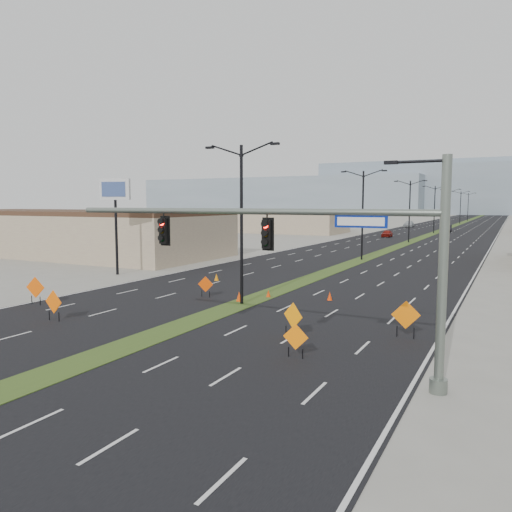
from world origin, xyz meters
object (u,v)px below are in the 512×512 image
at_px(streetlight_6, 468,206).
at_px(streetlight_3, 434,208).
at_px(construction_sign_4, 293,317).
at_px(pole_sign_west, 115,197).
at_px(streetlight_0, 241,219).
at_px(construction_sign_5, 406,316).
at_px(cone_0, 239,297).
at_px(cone_3, 216,277).
at_px(streetlight_5, 460,206).
at_px(streetlight_1, 363,212).
at_px(construction_sign_0, 35,288).
at_px(streetlight_4, 450,207).
at_px(car_mid, 448,228).
at_px(streetlight_2, 410,209).
at_px(signal_mast, 312,247).
at_px(construction_sign_1, 54,303).
at_px(construction_sign_2, 206,285).
at_px(car_far, 409,224).
at_px(cone_2, 268,294).
at_px(construction_sign_3, 296,338).
at_px(car_left, 387,234).
at_px(cone_1, 330,296).

bearing_deg(streetlight_6, streetlight_3, -90.00).
bearing_deg(construction_sign_4, pole_sign_west, 175.58).
relative_size(streetlight_0, construction_sign_5, 5.53).
distance_m(cone_0, cone_3, 9.15).
relative_size(streetlight_5, construction_sign_5, 5.53).
bearing_deg(streetlight_1, construction_sign_0, -108.59).
distance_m(streetlight_4, car_mid, 21.42).
xyz_separation_m(streetlight_2, streetlight_3, (0.00, 28.00, 0.00)).
relative_size(construction_sign_5, cone_3, 2.96).
distance_m(signal_mast, construction_sign_1, 15.94).
xyz_separation_m(streetlight_2, construction_sign_2, (-3.35, -55.07, -4.58)).
bearing_deg(signal_mast, car_mid, 93.71).
bearing_deg(construction_sign_2, cone_0, -21.48).
bearing_deg(car_far, streetlight_1, -84.19).
relative_size(cone_2, pole_sign_west, 0.06).
xyz_separation_m(car_mid, construction_sign_5, (8.85, -94.62, 0.27)).
distance_m(car_mid, cone_2, 88.40).
bearing_deg(streetlight_3, construction_sign_3, -85.43).
height_order(streetlight_4, cone_3, streetlight_4).
bearing_deg(streetlight_6, construction_sign_0, -93.78).
xyz_separation_m(car_left, cone_2, (6.67, -64.90, -0.41)).
bearing_deg(streetlight_3, construction_sign_4, -86.17).
bearing_deg(construction_sign_4, cone_1, 122.59).
distance_m(streetlight_3, construction_sign_5, 88.22).
bearing_deg(streetlight_0, construction_sign_1, -128.19).
height_order(car_far, construction_sign_3, car_far).
distance_m(streetlight_3, construction_sign_4, 90.06).
relative_size(streetlight_5, cone_2, 18.75).
relative_size(construction_sign_4, cone_1, 2.87).
bearing_deg(construction_sign_3, streetlight_2, 91.38).
height_order(streetlight_1, car_left, streetlight_1).
relative_size(car_far, construction_sign_5, 3.07).
xyz_separation_m(car_mid, construction_sign_0, (-13.50, -97.37, 0.26)).
distance_m(streetlight_3, construction_sign_3, 93.12).
relative_size(streetlight_4, cone_2, 18.75).
bearing_deg(signal_mast, streetlight_2, 97.39).
xyz_separation_m(streetlight_5, car_left, (-6.13, -72.31, -4.74)).
bearing_deg(car_far, streetlight_3, -70.19).
bearing_deg(construction_sign_5, streetlight_0, 143.78).
distance_m(construction_sign_2, construction_sign_5, 14.86).
relative_size(streetlight_0, streetlight_5, 1.00).
height_order(streetlight_1, streetlight_6, same).
distance_m(streetlight_5, cone_1, 136.44).
bearing_deg(cone_0, car_left, 94.79).
distance_m(signal_mast, cone_3, 23.50).
xyz_separation_m(streetlight_2, construction_sign_3, (7.40, -64.71, -4.57)).
bearing_deg(cone_1, car_left, 99.52).
relative_size(streetlight_0, construction_sign_3, 6.90).
relative_size(car_mid, cone_0, 7.09).
xyz_separation_m(construction_sign_1, construction_sign_2, (3.53, 9.68, -0.16)).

